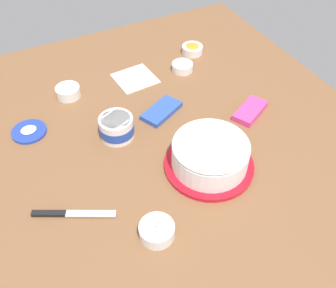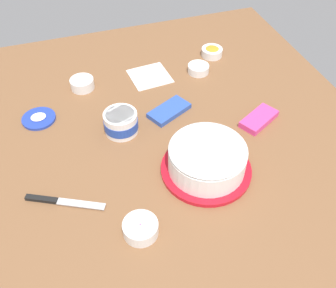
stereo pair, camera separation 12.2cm
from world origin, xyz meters
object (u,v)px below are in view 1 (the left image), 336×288
Objects in this scene: frosting_tub_lid at (29,131)px; sprinkle_bowl_green at (182,67)px; frosted_cake at (210,155)px; spreading_knife at (66,214)px; sprinkle_bowl_rainbow at (157,230)px; candy_box_lower at (250,111)px; frosting_tub at (117,127)px; sprinkle_bowl_pink at (68,91)px; paper_napkin at (135,78)px; candy_box_upper at (161,111)px; sprinkle_bowl_orange at (192,49)px.

sprinkle_bowl_green is at bearing -171.69° from frosting_tub_lid.
sprinkle_bowl_green is (-0.17, -0.50, -0.04)m from frosted_cake.
sprinkle_bowl_rainbow is (-0.20, 0.17, 0.02)m from spreading_knife.
frosting_tub_lid is 0.77m from candy_box_lower.
frosting_tub reaches higher than sprinkle_bowl_pink.
frosting_tub is 0.30m from frosting_tub_lid.
sprinkle_bowl_green is at bearing -103.25° from candy_box_lower.
frosting_tub is 0.33m from paper_napkin.
sprinkle_bowl_rainbow reaches higher than candy_box_upper.
sprinkle_bowl_orange is (-0.52, -0.74, -0.00)m from sprinkle_bowl_rainbow.
sprinkle_bowl_rainbow is 0.91m from sprinkle_bowl_orange.
sprinkle_bowl_pink is at bearing -68.48° from candy_box_upper.
frosting_tub_lid is at bearing -68.28° from sprinkle_bowl_rainbow.
paper_napkin is (0.20, -0.03, -0.01)m from sprinkle_bowl_green.
frosted_cake is 0.29m from sprinkle_bowl_rainbow.
sprinkle_bowl_pink is at bearing -106.96° from spreading_knife.
candy_box_lower is at bearing 145.05° from sprinkle_bowl_pink.
candy_box_upper is at bearing -168.03° from frosting_tub.
frosting_tub_lid is 1.22× the size of sprinkle_bowl_rainbow.
sprinkle_bowl_green is 0.20m from paper_napkin.
sprinkle_bowl_pink is at bearing -5.19° from sprinkle_bowl_green.
sprinkle_bowl_pink is at bearing 5.49° from sprinkle_bowl_orange.
frosting_tub is at bearing -51.37° from frosted_cake.
sprinkle_bowl_pink is 0.56m from sprinkle_bowl_orange.
sprinkle_bowl_green reaches higher than candy_box_upper.
candy_box_lower reaches higher than frosting_tub_lid.
candy_box_lower is at bearing -169.59° from spreading_knife.
sprinkle_bowl_green is 0.28m from candy_box_upper.
sprinkle_bowl_orange is (-0.27, -0.59, -0.03)m from frosted_cake.
sprinkle_bowl_pink reaches higher than candy_box_upper.
frosted_cake is 0.62m from frosting_tub_lid.
frosting_tub is at bearing -14.45° from candy_box_upper.
candy_box_lower is at bearing 167.46° from frosting_tub.
spreading_knife is (0.24, 0.23, -0.03)m from frosting_tub.
frosted_cake reaches higher than paper_napkin.
sprinkle_bowl_rainbow is 0.64× the size of paper_napkin.
sprinkle_bowl_rainbow reaches higher than sprinkle_bowl_orange.
frosting_tub_lid is 0.77× the size of candy_box_upper.
candy_box_lower is 0.96× the size of candy_box_upper.
frosting_tub is 0.48m from candy_box_lower.
frosted_cake is 0.53m from paper_napkin.
sprinkle_bowl_rainbow is at bearing 111.72° from frosting_tub_lid.
sprinkle_bowl_rainbow is at bearing 2.36° from candy_box_lower.
candy_box_lower is at bearing 126.81° from candy_box_upper.
spreading_knife is 2.28× the size of sprinkle_bowl_rainbow.
frosting_tub_lid is 0.78× the size of paper_napkin.
sprinkle_bowl_rainbow is (-0.22, 0.55, 0.02)m from frosting_tub_lid.
sprinkle_bowl_orange is at bearing -119.13° from candy_box_lower.
frosting_tub reaches higher than frosting_tub_lid.
sprinkle_bowl_rainbow is at bearing 93.52° from sprinkle_bowl_pink.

